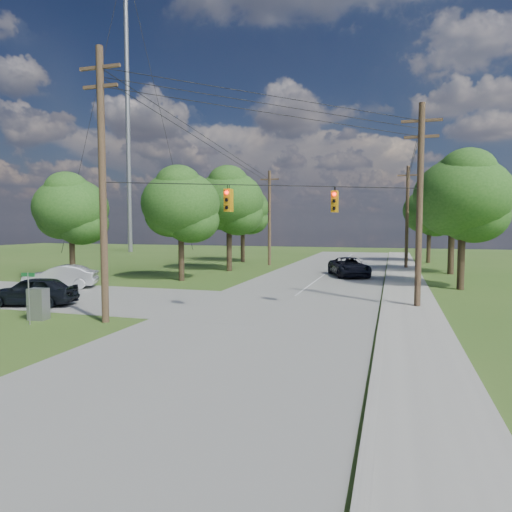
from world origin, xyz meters
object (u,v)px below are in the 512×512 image
(pole_north_e, at_px, (407,216))
(pole_ne, at_px, (420,203))
(car_cross_silver, at_px, (60,277))
(car_main_north, at_px, (349,267))
(pole_sw, at_px, (102,182))
(car_cross_dark, at_px, (33,291))
(pole_north_w, at_px, (269,217))
(control_cabinet, at_px, (38,304))

(pole_north_e, bearing_deg, pole_ne, -90.00)
(car_cross_silver, relative_size, car_main_north, 0.84)
(pole_sw, relative_size, car_cross_silver, 2.54)
(pole_sw, xyz_separation_m, car_cross_dark, (-6.10, 2.30, -5.42))
(pole_north_w, bearing_deg, control_cabinet, -95.41)
(pole_north_e, relative_size, control_cabinet, 6.91)
(car_cross_dark, height_order, car_cross_silver, car_cross_silver)
(pole_north_w, distance_m, car_cross_dark, 28.22)
(car_cross_dark, xyz_separation_m, car_main_north, (14.86, 18.87, -0.00))
(pole_sw, bearing_deg, pole_north_e, 65.48)
(pole_north_e, distance_m, pole_north_w, 13.90)
(pole_ne, bearing_deg, car_cross_silver, 178.41)
(pole_sw, height_order, car_cross_silver, pole_sw)
(pole_sw, distance_m, pole_north_w, 29.62)
(pole_ne, bearing_deg, car_cross_dark, -164.87)
(car_cross_dark, bearing_deg, pole_sw, 55.81)
(pole_ne, bearing_deg, pole_north_w, 122.29)
(pole_sw, xyz_separation_m, car_cross_silver, (-9.29, 8.23, -5.42))
(pole_sw, distance_m, pole_north_e, 32.55)
(pole_sw, xyz_separation_m, pole_north_w, (-0.40, 29.60, -1.10))
(control_cabinet, bearing_deg, pole_ne, 19.90)
(control_cabinet, bearing_deg, car_cross_dark, 130.39)
(pole_ne, height_order, car_cross_dark, pole_ne)
(pole_ne, relative_size, control_cabinet, 7.26)
(pole_north_w, xyz_separation_m, control_cabinet, (-2.85, -30.04, -4.41))
(car_main_north, bearing_deg, pole_north_e, 40.81)
(pole_north_w, bearing_deg, car_cross_silver, -112.59)
(pole_ne, xyz_separation_m, car_main_north, (-4.74, 13.57, -4.66))
(pole_ne, relative_size, pole_north_w, 1.05)
(pole_sw, height_order, control_cabinet, pole_sw)
(pole_sw, relative_size, car_main_north, 2.14)
(pole_sw, xyz_separation_m, pole_north_e, (13.50, 29.60, -1.10))
(pole_north_w, xyz_separation_m, car_cross_silver, (-8.89, -21.37, -4.32))
(pole_north_e, bearing_deg, control_cabinet, -119.14)
(pole_north_e, bearing_deg, pole_sw, -114.52)
(car_cross_silver, bearing_deg, control_cabinet, 11.06)
(pole_ne, xyz_separation_m, car_cross_dark, (-19.60, -5.30, -4.66))
(pole_ne, height_order, car_main_north, pole_ne)
(pole_north_w, height_order, control_cabinet, pole_north_w)
(car_main_north, bearing_deg, car_cross_silver, -164.23)
(pole_sw, xyz_separation_m, control_cabinet, (-3.25, -0.44, -5.50))
(car_main_north, distance_m, control_cabinet, 24.72)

